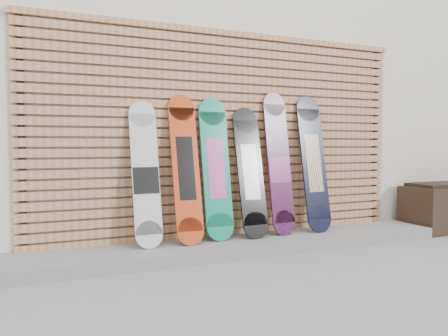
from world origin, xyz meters
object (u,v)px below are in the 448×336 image
at_px(snowboard_3, 250,172).
at_px(snowboard_5, 313,163).
at_px(snowboard_1, 186,168).
at_px(snowboard_4, 279,164).
at_px(snowboard_2, 216,168).
at_px(snowboard_0, 146,174).

bearing_deg(snowboard_3, snowboard_5, 0.70).
bearing_deg(snowboard_1, snowboard_4, 1.42).
height_order(snowboard_2, snowboard_4, snowboard_4).
bearing_deg(snowboard_0, snowboard_3, -0.34).
distance_m(snowboard_1, snowboard_3, 0.72).
bearing_deg(snowboard_2, snowboard_4, -0.54).
bearing_deg(snowboard_1, snowboard_5, 0.64).
bearing_deg(snowboard_0, snowboard_1, -1.99).
bearing_deg(snowboard_5, snowboard_2, 179.20).
bearing_deg(snowboard_2, snowboard_0, -178.47).
relative_size(snowboard_4, snowboard_5, 1.01).
height_order(snowboard_3, snowboard_4, snowboard_4).
height_order(snowboard_0, snowboard_3, snowboard_0).
height_order(snowboard_4, snowboard_5, snowboard_4).
bearing_deg(snowboard_2, snowboard_3, -3.96).
bearing_deg(snowboard_4, snowboard_3, -176.91).
bearing_deg(snowboard_0, snowboard_2, 1.53).
xyz_separation_m(snowboard_2, snowboard_5, (1.18, -0.02, 0.03)).
bearing_deg(snowboard_3, snowboard_0, 179.66).
bearing_deg(snowboard_2, snowboard_1, -174.31).
distance_m(snowboard_1, snowboard_4, 1.07).
distance_m(snowboard_2, snowboard_5, 1.18).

